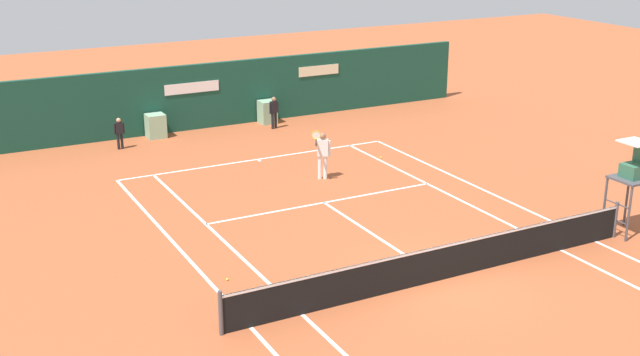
{
  "coord_description": "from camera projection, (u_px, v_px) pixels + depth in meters",
  "views": [
    {
      "loc": [
        -11.55,
        -15.16,
        9.02
      ],
      "look_at": [
        -0.07,
        6.55,
        0.8
      ],
      "focal_mm": 45.71,
      "sensor_mm": 36.0,
      "label": 1
    }
  ],
  "objects": [
    {
      "name": "ground_plane",
      "position": [
        429.0,
        271.0,
        21.17
      ],
      "size": [
        80.0,
        80.0,
        0.01
      ],
      "color": "#A8512D"
    },
    {
      "name": "player_on_baseline",
      "position": [
        322.0,
        152.0,
        28.01
      ],
      "size": [
        0.86,
        0.66,
        1.89
      ],
      "rotation": [
        0.0,
        0.0,
        2.67
      ],
      "color": "white",
      "rests_on": "ground_plane"
    },
    {
      "name": "umpire_chair",
      "position": [
        632.0,
        174.0,
        23.08
      ],
      "size": [
        1.0,
        1.0,
        2.77
      ],
      "rotation": [
        0.0,
        0.0,
        1.57
      ],
      "color": "#47474C",
      "rests_on": "ground_plane"
    },
    {
      "name": "ball_kid_centre_post",
      "position": [
        119.0,
        131.0,
        31.58
      ],
      "size": [
        0.42,
        0.17,
        1.25
      ],
      "rotation": [
        0.0,
        0.0,
        3.17
      ],
      "color": "black",
      "rests_on": "ground_plane"
    },
    {
      "name": "tennis_ball_by_sideline",
      "position": [
        381.0,
        157.0,
        30.64
      ],
      "size": [
        0.07,
        0.07,
        0.07
      ],
      "primitive_type": "sphere",
      "color": "#CCE033",
      "rests_on": "ground_plane"
    },
    {
      "name": "sponsor_back_wall",
      "position": [
        207.0,
        97.0,
        34.5
      ],
      "size": [
        25.0,
        1.02,
        2.76
      ],
      "color": "#144233",
      "rests_on": "ground_plane"
    },
    {
      "name": "tennis_net",
      "position": [
        444.0,
        261.0,
        20.53
      ],
      "size": [
        12.1,
        0.1,
        1.07
      ],
      "color": "#4C4C51",
      "rests_on": "ground_plane"
    },
    {
      "name": "ball_kid_left_post",
      "position": [
        274.0,
        110.0,
        34.49
      ],
      "size": [
        0.45,
        0.23,
        1.38
      ],
      "rotation": [
        0.0,
        0.0,
        3.33
      ],
      "color": "black",
      "rests_on": "ground_plane"
    },
    {
      "name": "tennis_ball_near_service_line",
      "position": [
        227.0,
        279.0,
        20.62
      ],
      "size": [
        0.07,
        0.07,
        0.07
      ],
      "primitive_type": "sphere",
      "color": "#CCE033",
      "rests_on": "ground_plane"
    }
  ]
}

